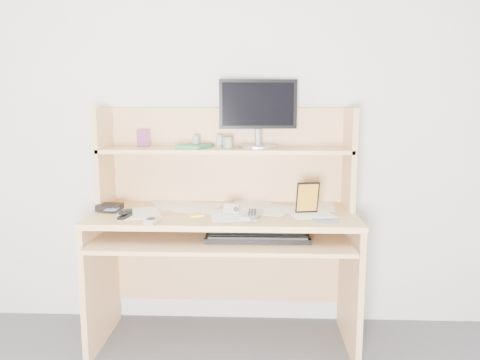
{
  "coord_description": "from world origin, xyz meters",
  "views": [
    {
      "loc": [
        0.18,
        -0.96,
        1.31
      ],
      "look_at": [
        0.09,
        1.43,
        0.93
      ],
      "focal_mm": 35.0,
      "sensor_mm": 36.0,
      "label": 1
    }
  ],
  "objects_px": {
    "tv_remote": "(252,215)",
    "game_case": "(307,197)",
    "monitor": "(258,111)",
    "desk": "(225,218)",
    "keyboard": "(258,236)"
  },
  "relations": [
    {
      "from": "tv_remote",
      "to": "monitor",
      "type": "distance_m",
      "value": 0.6
    },
    {
      "from": "tv_remote",
      "to": "monitor",
      "type": "bearing_deg",
      "value": 105.76
    },
    {
      "from": "keyboard",
      "to": "monitor",
      "type": "height_order",
      "value": "monitor"
    },
    {
      "from": "desk",
      "to": "game_case",
      "type": "distance_m",
      "value": 0.48
    },
    {
      "from": "keyboard",
      "to": "game_case",
      "type": "height_order",
      "value": "game_case"
    },
    {
      "from": "desk",
      "to": "game_case",
      "type": "xyz_separation_m",
      "value": [
        0.44,
        -0.11,
        0.14
      ]
    },
    {
      "from": "desk",
      "to": "monitor",
      "type": "relative_size",
      "value": 3.22
    },
    {
      "from": "tv_remote",
      "to": "game_case",
      "type": "distance_m",
      "value": 0.31
    },
    {
      "from": "keyboard",
      "to": "monitor",
      "type": "xyz_separation_m",
      "value": [
        -0.0,
        0.36,
        0.61
      ]
    },
    {
      "from": "desk",
      "to": "tv_remote",
      "type": "distance_m",
      "value": 0.27
    },
    {
      "from": "keyboard",
      "to": "tv_remote",
      "type": "xyz_separation_m",
      "value": [
        -0.03,
        0.05,
        0.1
      ]
    },
    {
      "from": "game_case",
      "to": "monitor",
      "type": "height_order",
      "value": "monitor"
    },
    {
      "from": "keyboard",
      "to": "game_case",
      "type": "bearing_deg",
      "value": 28.17
    },
    {
      "from": "tv_remote",
      "to": "desk",
      "type": "bearing_deg",
      "value": 146.94
    },
    {
      "from": "desk",
      "to": "keyboard",
      "type": "height_order",
      "value": "desk"
    }
  ]
}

